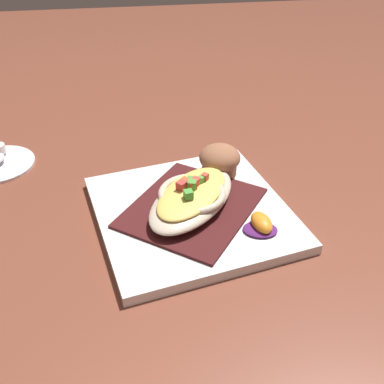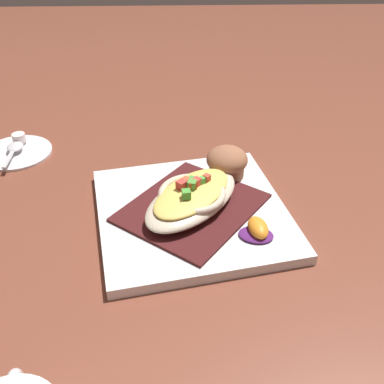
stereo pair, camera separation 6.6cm
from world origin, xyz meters
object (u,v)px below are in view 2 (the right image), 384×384
Objects in this scene: gratin_dish at (192,196)px; orange_garnish at (257,230)px; spoon at (15,148)px; muffin at (227,162)px; creamer_cup_0 at (19,138)px; creamer_saucer at (16,151)px; square_plate at (192,213)px.

orange_garnish is (0.09, -0.06, -0.01)m from gratin_dish.
spoon is (-0.31, 0.19, -0.02)m from gratin_dish.
gratin_dish is 0.11m from orange_garnish.
gratin_dish is 3.00× the size of muffin.
muffin is at bearing -15.69° from spoon.
creamer_cup_0 is (-0.00, 0.03, 0.00)m from spoon.
gratin_dish reaches higher than orange_garnish.
gratin_dish reaches higher than creamer_saucer.
orange_garnish is at bearing -79.19° from muffin.
gratin_dish is 0.39m from creamer_cup_0.
square_plate is 0.03m from gratin_dish.
square_plate reaches higher than creamer_saucer.
orange_garnish reaches higher than square_plate.
creamer_saucer is 0.01m from spoon.
creamer_saucer is (-0.31, 0.20, -0.03)m from gratin_dish.
muffin reaches higher than gratin_dish.
square_plate is at bearing -123.67° from muffin.
muffin is at bearing 56.33° from square_plate.
gratin_dish reaches higher than creamer_cup_0.
creamer_cup_0 is (-0.37, 0.14, -0.02)m from muffin.
orange_garnish is at bearing -34.88° from gratin_dish.
spoon is at bearing -89.39° from creamer_saucer.
square_plate is 11.35× the size of creamer_cup_0.
spoon is 3.79× the size of creamer_cup_0.
spoon is at bearing 148.43° from square_plate.
orange_garnish reaches higher than creamer_cup_0.
muffin reaches higher than square_plate.
creamer_saucer is at bearing 147.95° from gratin_dish.
creamer_cup_0 is at bearing 144.56° from orange_garnish.
gratin_dish is at bearing -123.69° from muffin.
muffin reaches higher than orange_garnish.
gratin_dish is 0.11m from muffin.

